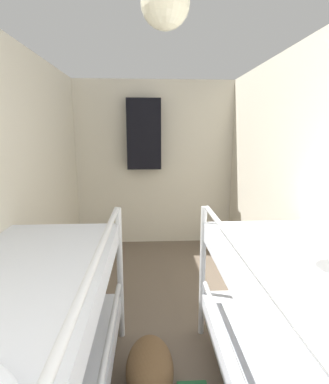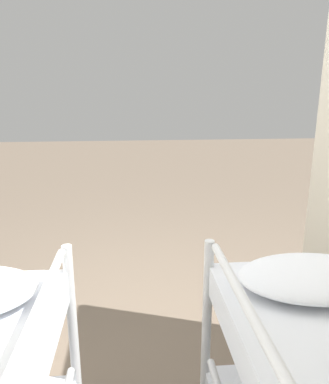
{
  "view_description": "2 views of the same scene",
  "coord_description": "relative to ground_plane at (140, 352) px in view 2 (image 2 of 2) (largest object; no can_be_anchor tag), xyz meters",
  "views": [
    {
      "loc": [
        -0.09,
        0.24,
        1.54
      ],
      "look_at": [
        0.07,
        3.16,
        0.95
      ],
      "focal_mm": 28.0,
      "sensor_mm": 36.0,
      "label": 1
    },
    {
      "loc": [
        0.02,
        2.06,
        1.66
      ],
      "look_at": [
        -0.13,
        0.29,
        1.16
      ],
      "focal_mm": 35.0,
      "sensor_mm": 36.0,
      "label": 2
    }
  ],
  "objects": [
    {
      "name": "ground_plane",
      "position": [
        0.0,
        0.0,
        0.0
      ],
      "size": [
        20.0,
        20.0,
        0.0
      ],
      "primitive_type": "plane",
      "color": "#6B5B4C"
    }
  ]
}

